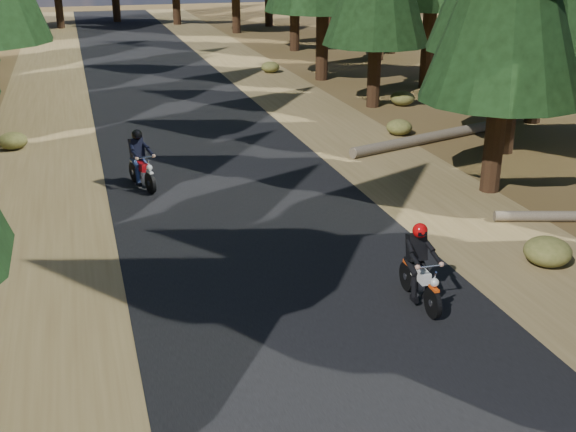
# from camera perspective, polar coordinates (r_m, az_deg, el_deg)

# --- Properties ---
(ground) EXTENTS (120.00, 120.00, 0.00)m
(ground) POSITION_cam_1_polar(r_m,az_deg,el_deg) (12.27, 2.00, -7.23)
(ground) COLOR #473419
(ground) RESTS_ON ground
(road) EXTENTS (6.00, 100.00, 0.01)m
(road) POSITION_cam_1_polar(r_m,az_deg,el_deg) (16.66, -3.42, 0.66)
(road) COLOR black
(road) RESTS_ON ground
(shoulder_l) EXTENTS (3.20, 100.00, 0.01)m
(shoulder_l) POSITION_cam_1_polar(r_m,az_deg,el_deg) (16.34, -19.32, -0.99)
(shoulder_l) COLOR brown
(shoulder_l) RESTS_ON ground
(shoulder_r) EXTENTS (3.20, 100.00, 0.01)m
(shoulder_r) POSITION_cam_1_polar(r_m,az_deg,el_deg) (18.19, 10.84, 2.08)
(shoulder_r) COLOR brown
(shoulder_r) RESTS_ON ground
(log_near) EXTENTS (5.42, 2.02, 0.32)m
(log_near) POSITION_cam_1_polar(r_m,az_deg,el_deg) (22.26, 10.74, 6.03)
(log_near) COLOR #4C4233
(log_near) RESTS_ON ground
(understory_shrubs) EXTENTS (17.00, 31.74, 0.67)m
(understory_shrubs) POSITION_cam_1_polar(r_m,az_deg,el_deg) (19.44, -4.47, 4.47)
(understory_shrubs) COLOR #474C1E
(understory_shrubs) RESTS_ON ground
(rider_lead) EXTENTS (0.52, 1.59, 1.41)m
(rider_lead) POSITION_cam_1_polar(r_m,az_deg,el_deg) (12.37, 10.41, -4.87)
(rider_lead) COLOR beige
(rider_lead) RESTS_ON road
(rider_follow) EXTENTS (0.91, 1.70, 1.45)m
(rider_follow) POSITION_cam_1_polar(r_m,az_deg,el_deg) (18.20, -11.50, 3.66)
(rider_follow) COLOR maroon
(rider_follow) RESTS_ON road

